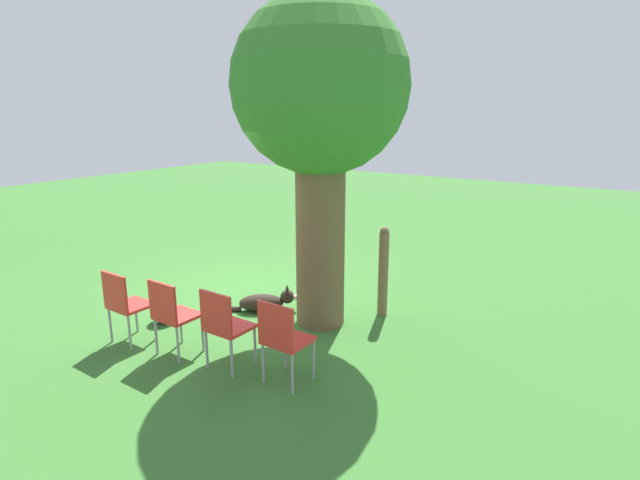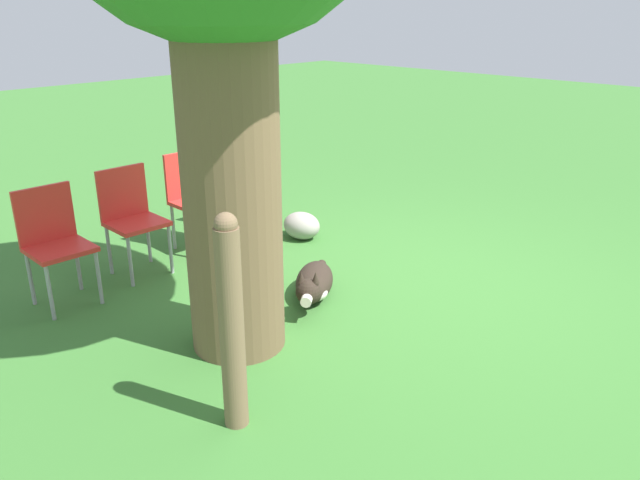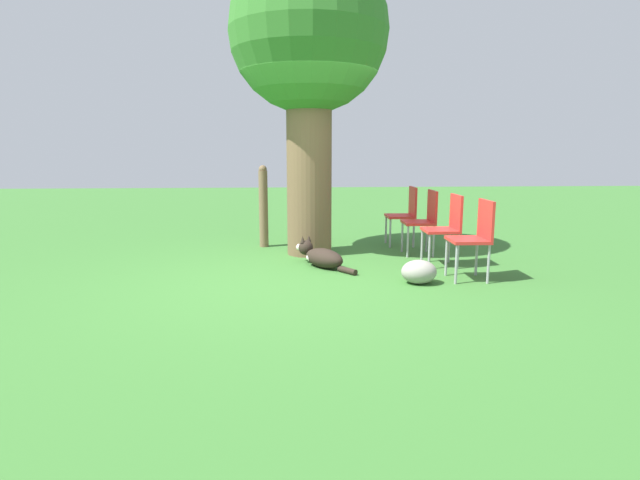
% 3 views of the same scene
% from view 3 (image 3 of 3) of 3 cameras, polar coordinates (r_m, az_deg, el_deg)
% --- Properties ---
extents(ground_plane, '(30.00, 30.00, 0.00)m').
position_cam_3_polar(ground_plane, '(5.72, -3.47, -4.59)').
color(ground_plane, '#38702D').
extents(oak_tree, '(2.15, 2.15, 4.10)m').
position_cam_3_polar(oak_tree, '(7.18, -1.29, 21.48)').
color(oak_tree, brown).
rests_on(oak_tree, ground_plane).
extents(dog, '(0.73, 0.91, 0.36)m').
position_cam_3_polar(dog, '(6.34, 0.10, -1.92)').
color(dog, '#2D231C').
rests_on(dog, ground_plane).
extents(fence_post, '(0.13, 0.13, 1.25)m').
position_cam_3_polar(fence_post, '(7.66, -6.48, 3.89)').
color(fence_post, brown).
rests_on(fence_post, ground_plane).
extents(red_chair_0, '(0.43, 0.45, 0.91)m').
position_cam_3_polar(red_chair_0, '(5.90, 17.33, 0.71)').
color(red_chair_0, red).
rests_on(red_chair_0, ground_plane).
extents(red_chair_1, '(0.43, 0.45, 0.91)m').
position_cam_3_polar(red_chair_1, '(6.53, 14.30, 1.73)').
color(red_chair_1, red).
rests_on(red_chair_1, ground_plane).
extents(red_chair_2, '(0.43, 0.45, 0.91)m').
position_cam_3_polar(red_chair_2, '(7.18, 11.81, 2.56)').
color(red_chair_2, red).
rests_on(red_chair_2, ground_plane).
extents(red_chair_3, '(0.43, 0.45, 0.91)m').
position_cam_3_polar(red_chair_3, '(7.85, 9.73, 3.24)').
color(red_chair_3, red).
rests_on(red_chair_3, ground_plane).
extents(garden_rock, '(0.39, 0.32, 0.26)m').
position_cam_3_polar(garden_rock, '(5.64, 11.24, -3.59)').
color(garden_rock, gray).
rests_on(garden_rock, ground_plane).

